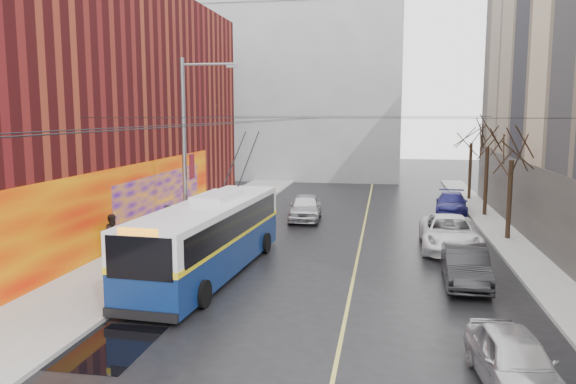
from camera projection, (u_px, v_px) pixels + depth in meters
The scene contains 22 objects.
ground at pixel (281, 359), 15.10m from camera, with size 140.00×140.00×0.00m, color black.
sidewalk_left at pixel (168, 244), 28.16m from camera, with size 4.00×60.00×0.15m, color gray.
sidewalk_right at pixel (526, 259), 25.27m from camera, with size 2.00×60.00×0.15m, color gray.
lane_line at pixel (360, 244), 28.51m from camera, with size 0.12×50.00×0.01m, color #BFB74C.
building_left at pixel (39, 106), 30.52m from camera, with size 12.11×36.00×14.00m.
building_far at pixel (303, 90), 58.78m from camera, with size 20.50×12.10×18.00m.
streetlight_pole at pixel (188, 152), 25.24m from camera, with size 2.65×0.60×9.00m.
catenary_wires at pixel (285, 120), 29.09m from camera, with size 18.00×60.00×0.22m.
tree_near at pixel (512, 145), 28.50m from camera, with size 3.20×3.20×6.40m.
tree_mid at pixel (488, 135), 35.29m from camera, with size 3.20×3.20×6.68m.
tree_far at pixel (472, 133), 42.14m from camera, with size 3.20×3.20×6.57m.
puddle at pixel (109, 347), 15.87m from camera, with size 2.25×3.36×0.01m, color black.
pigeons_flying at pixel (258, 109), 24.24m from camera, with size 3.83×1.63×0.52m.
trolleybus at pixel (210, 236), 22.91m from camera, with size 3.38×12.13×5.69m.
parked_car_a at pixel (514, 360), 13.38m from camera, with size 1.66×4.12×1.40m, color #B6B6BB.
parked_car_b at pixel (466, 265), 21.62m from camera, with size 1.59×4.55×1.50m, color #232325.
parked_car_c at pixel (449, 233), 27.18m from camera, with size 2.70×5.87×1.63m, color white.
parked_car_d at pixel (451, 204), 36.86m from camera, with size 1.98×4.87×1.41m, color navy.
following_car at pixel (305, 207), 34.86m from camera, with size 1.89×4.70×1.60m, color silver.
pedestrian_a at pixel (170, 224), 27.93m from camera, with size 0.70×0.46×1.92m, color black.
pedestrian_b at pixel (113, 234), 25.57m from camera, with size 0.92×0.72×1.89m, color black.
pedestrian_c at pixel (183, 229), 27.63m from camera, with size 1.01×0.58×1.57m, color black.
Camera 1 is at (2.66, -14.09, 6.53)m, focal length 35.00 mm.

